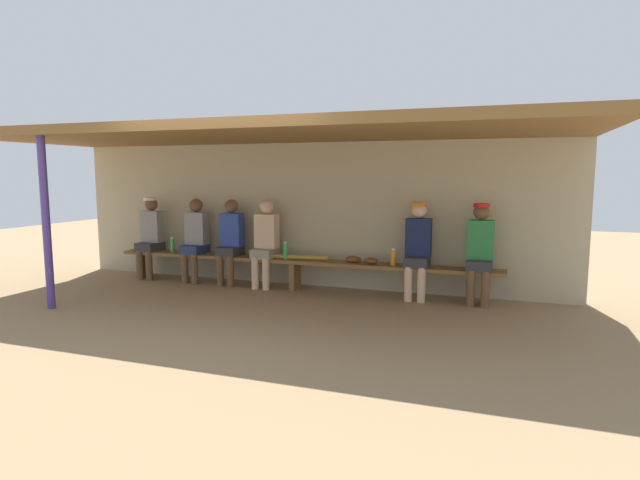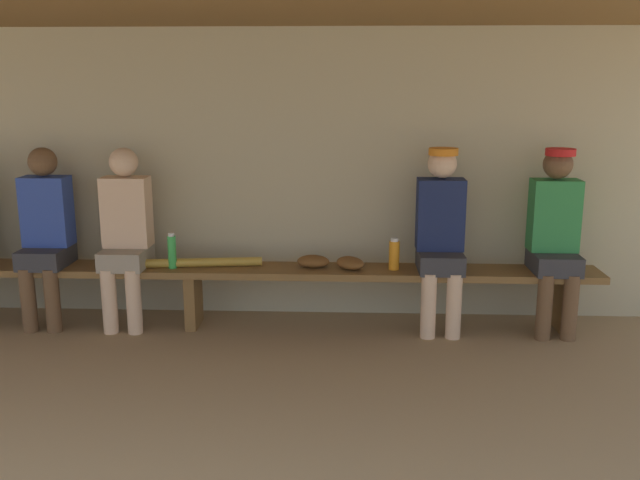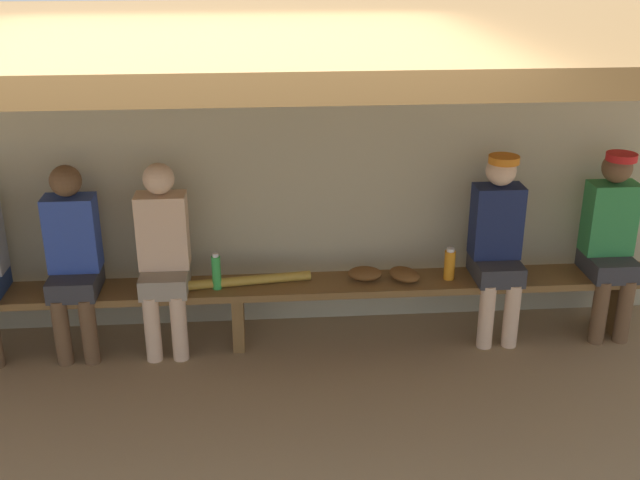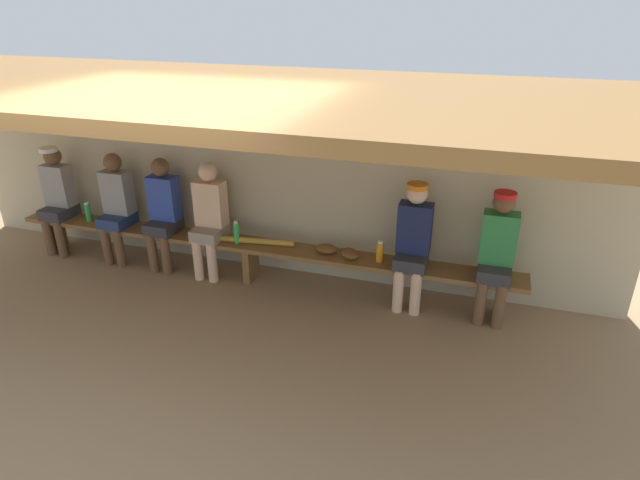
{
  "view_description": "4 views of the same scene",
  "coord_description": "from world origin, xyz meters",
  "px_view_note": "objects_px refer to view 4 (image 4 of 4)",
  "views": [
    {
      "loc": [
        2.93,
        -5.56,
        1.73
      ],
      "look_at": [
        0.52,
        1.22,
        0.81
      ],
      "focal_mm": 29.15,
      "sensor_mm": 36.0,
      "label": 1
    },
    {
      "loc": [
        1.17,
        -3.42,
        1.81
      ],
      "look_at": [
        0.97,
        1.12,
        0.77
      ],
      "focal_mm": 39.24,
      "sensor_mm": 36.0,
      "label": 2
    },
    {
      "loc": [
        0.19,
        -3.35,
        2.78
      ],
      "look_at": [
        0.55,
        1.14,
        0.95
      ],
      "focal_mm": 43.48,
      "sensor_mm": 36.0,
      "label": 3
    },
    {
      "loc": [
        2.43,
        -3.49,
        3.05
      ],
      "look_at": [
        0.91,
        1.3,
        0.73
      ],
      "focal_mm": 30.35,
      "sensor_mm": 36.0,
      "label": 4
    }
  ],
  "objects_px": {
    "player_middle": "(163,210)",
    "baseball_bat": "(255,241)",
    "baseball_glove_dark_brown": "(326,249)",
    "player_shirtless_tan": "(497,251)",
    "player_in_white": "(413,240)",
    "player_leftmost": "(209,216)",
    "player_near_post": "(57,195)",
    "water_bottle_orange": "(380,252)",
    "water_bottle_green": "(88,212)",
    "baseball_glove_worn": "(350,253)",
    "player_rightmost": "(116,204)",
    "water_bottle_clear": "(236,233)",
    "bench": "(250,249)"
  },
  "relations": [
    {
      "from": "player_near_post",
      "to": "water_bottle_orange",
      "type": "bearing_deg",
      "value": -0.17
    },
    {
      "from": "player_in_white",
      "to": "water_bottle_orange",
      "type": "xyz_separation_m",
      "value": [
        -0.33,
        -0.01,
        -0.17
      ]
    },
    {
      "from": "bench",
      "to": "baseball_glove_worn",
      "type": "bearing_deg",
      "value": -0.54
    },
    {
      "from": "player_in_white",
      "to": "water_bottle_orange",
      "type": "bearing_deg",
      "value": -177.85
    },
    {
      "from": "water_bottle_orange",
      "to": "water_bottle_green",
      "type": "relative_size",
      "value": 0.96
    },
    {
      "from": "bench",
      "to": "water_bottle_clear",
      "type": "bearing_deg",
      "value": -162.34
    },
    {
      "from": "water_bottle_clear",
      "to": "water_bottle_green",
      "type": "height_order",
      "value": "water_bottle_clear"
    },
    {
      "from": "player_leftmost",
      "to": "baseball_bat",
      "type": "bearing_deg",
      "value": -0.32
    },
    {
      "from": "water_bottle_orange",
      "to": "baseball_glove_worn",
      "type": "distance_m",
      "value": 0.33
    },
    {
      "from": "player_near_post",
      "to": "player_middle",
      "type": "relative_size",
      "value": 1.01
    },
    {
      "from": "water_bottle_green",
      "to": "baseball_bat",
      "type": "relative_size",
      "value": 0.27
    },
    {
      "from": "player_leftmost",
      "to": "baseball_glove_dark_brown",
      "type": "bearing_deg",
      "value": 0.95
    },
    {
      "from": "player_middle",
      "to": "water_bottle_green",
      "type": "bearing_deg",
      "value": -179.56
    },
    {
      "from": "water_bottle_clear",
      "to": "water_bottle_green",
      "type": "relative_size",
      "value": 1.08
    },
    {
      "from": "player_near_post",
      "to": "player_in_white",
      "type": "distance_m",
      "value": 4.42
    },
    {
      "from": "water_bottle_clear",
      "to": "baseball_glove_dark_brown",
      "type": "bearing_deg",
      "value": 3.81
    },
    {
      "from": "water_bottle_clear",
      "to": "water_bottle_green",
      "type": "bearing_deg",
      "value": 178.93
    },
    {
      "from": "player_middle",
      "to": "baseball_bat",
      "type": "xyz_separation_m",
      "value": [
        1.16,
        -0.0,
        -0.24
      ]
    },
    {
      "from": "player_near_post",
      "to": "water_bottle_clear",
      "type": "xyz_separation_m",
      "value": [
        2.46,
        -0.05,
        -0.16
      ]
    },
    {
      "from": "bench",
      "to": "baseball_glove_dark_brown",
      "type": "xyz_separation_m",
      "value": [
        0.9,
        0.03,
        0.12
      ]
    },
    {
      "from": "water_bottle_orange",
      "to": "baseball_glove_worn",
      "type": "xyz_separation_m",
      "value": [
        -0.32,
        -0.0,
        -0.07
      ]
    },
    {
      "from": "player_leftmost",
      "to": "player_rightmost",
      "type": "distance_m",
      "value": 1.24
    },
    {
      "from": "baseball_bat",
      "to": "player_leftmost",
      "type": "bearing_deg",
      "value": 172.44
    },
    {
      "from": "player_shirtless_tan",
      "to": "player_rightmost",
      "type": "distance_m",
      "value": 4.38
    },
    {
      "from": "player_middle",
      "to": "baseball_bat",
      "type": "relative_size",
      "value": 1.49
    },
    {
      "from": "player_leftmost",
      "to": "player_in_white",
      "type": "xyz_separation_m",
      "value": [
        2.31,
        0.0,
        0.02
      ]
    },
    {
      "from": "bench",
      "to": "player_middle",
      "type": "xyz_separation_m",
      "value": [
        -1.09,
        0.0,
        0.34
      ]
    },
    {
      "from": "player_middle",
      "to": "water_bottle_clear",
      "type": "xyz_separation_m",
      "value": [
        0.96,
        -0.05,
        -0.14
      ]
    },
    {
      "from": "baseball_glove_worn",
      "to": "player_rightmost",
      "type": "bearing_deg",
      "value": -130.31
    },
    {
      "from": "baseball_glove_dark_brown",
      "to": "player_near_post",
      "type": "bearing_deg",
      "value": 7.03
    },
    {
      "from": "bench",
      "to": "player_leftmost",
      "type": "bearing_deg",
      "value": 179.64
    },
    {
      "from": "player_in_white",
      "to": "player_leftmost",
      "type": "bearing_deg",
      "value": -179.99
    },
    {
      "from": "player_in_white",
      "to": "water_bottle_green",
      "type": "height_order",
      "value": "player_in_white"
    },
    {
      "from": "player_middle",
      "to": "water_bottle_green",
      "type": "xyz_separation_m",
      "value": [
        -1.07,
        -0.01,
        -0.15
      ]
    },
    {
      "from": "player_in_white",
      "to": "baseball_bat",
      "type": "relative_size",
      "value": 1.5
    },
    {
      "from": "player_rightmost",
      "to": "water_bottle_green",
      "type": "bearing_deg",
      "value": -178.91
    },
    {
      "from": "baseball_bat",
      "to": "water_bottle_clear",
      "type": "bearing_deg",
      "value": -175.44
    },
    {
      "from": "player_leftmost",
      "to": "player_rightmost",
      "type": "bearing_deg",
      "value": 180.0
    },
    {
      "from": "player_in_white",
      "to": "baseball_glove_dark_brown",
      "type": "height_order",
      "value": "player_in_white"
    },
    {
      "from": "player_in_white",
      "to": "water_bottle_green",
      "type": "xyz_separation_m",
      "value": [
        -3.99,
        -0.01,
        -0.17
      ]
    },
    {
      "from": "water_bottle_clear",
      "to": "baseball_bat",
      "type": "distance_m",
      "value": 0.23
    },
    {
      "from": "player_leftmost",
      "to": "water_bottle_green",
      "type": "xyz_separation_m",
      "value": [
        -1.67,
        -0.01,
        -0.15
      ]
    },
    {
      "from": "player_near_post",
      "to": "baseball_glove_dark_brown",
      "type": "distance_m",
      "value": 3.5
    },
    {
      "from": "player_shirtless_tan",
      "to": "player_in_white",
      "type": "bearing_deg",
      "value": 180.0
    },
    {
      "from": "player_rightmost",
      "to": "baseball_glove_dark_brown",
      "type": "relative_size",
      "value": 5.56
    },
    {
      "from": "water_bottle_orange",
      "to": "baseball_glove_worn",
      "type": "height_order",
      "value": "water_bottle_orange"
    },
    {
      "from": "player_in_white",
      "to": "water_bottle_clear",
      "type": "bearing_deg",
      "value": -178.65
    },
    {
      "from": "baseball_glove_dark_brown",
      "to": "baseball_bat",
      "type": "xyz_separation_m",
      "value": [
        -0.83,
        -0.03,
        -0.01
      ]
    },
    {
      "from": "player_middle",
      "to": "water_bottle_clear",
      "type": "distance_m",
      "value": 0.97
    },
    {
      "from": "player_leftmost",
      "to": "water_bottle_green",
      "type": "height_order",
      "value": "player_leftmost"
    }
  ]
}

